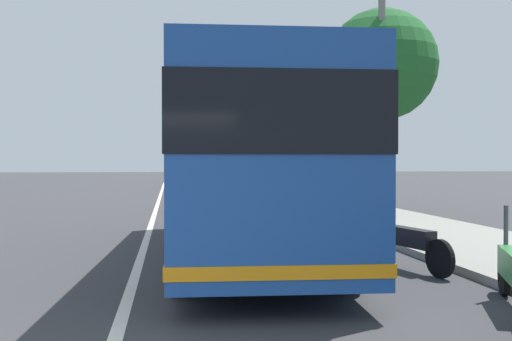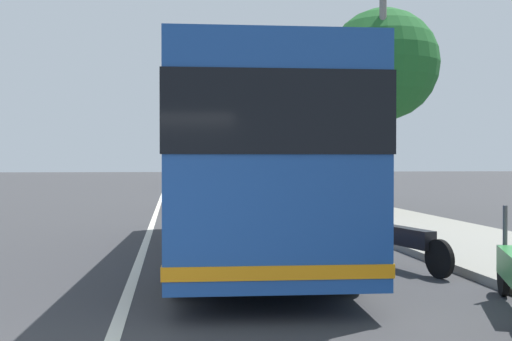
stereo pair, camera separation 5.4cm
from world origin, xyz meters
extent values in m
cube|color=gray|center=(10.00, -6.99, 0.07)|extent=(110.00, 3.60, 0.14)
cube|color=silver|center=(10.00, 0.00, 0.00)|extent=(110.00, 0.16, 0.01)
cube|color=#1E4C9E|center=(7.94, -2.08, 1.84)|extent=(10.26, 3.16, 2.97)
cube|color=black|center=(7.94, -2.08, 2.38)|extent=(10.31, 3.20, 0.94)
cube|color=orange|center=(7.94, -2.08, 0.60)|extent=(10.30, 3.19, 0.16)
cylinder|color=black|center=(11.25, -1.08, 0.50)|extent=(1.02, 0.36, 1.00)
cylinder|color=black|center=(11.11, -3.45, 0.50)|extent=(1.02, 0.36, 1.00)
cylinder|color=black|center=(4.78, -0.70, 0.50)|extent=(1.02, 0.36, 1.00)
cylinder|color=black|center=(4.64, -3.07, 0.50)|extent=(1.02, 0.36, 1.00)
cylinder|color=black|center=(3.96, -5.08, 0.29)|extent=(0.57, 0.29, 0.59)
cylinder|color=#4C4C51|center=(3.84, -5.03, 0.89)|extent=(0.06, 0.06, 0.70)
cylinder|color=black|center=(6.76, -4.35, 0.31)|extent=(0.62, 0.23, 0.62)
cylinder|color=black|center=(5.20, -4.75, 0.31)|extent=(0.62, 0.23, 0.62)
cube|color=black|center=(5.98, -4.55, 0.56)|extent=(1.23, 0.53, 0.31)
cylinder|color=#4C4C51|center=(6.64, -4.38, 0.91)|extent=(0.06, 0.06, 0.70)
cube|color=gray|center=(18.86, -1.88, 0.55)|extent=(4.09, 1.81, 0.73)
cube|color=black|center=(18.70, -1.89, 1.16)|extent=(1.93, 1.61, 0.50)
cylinder|color=black|center=(20.17, -1.08, 0.32)|extent=(0.65, 0.24, 0.64)
cylinder|color=black|center=(20.21, -2.62, 0.32)|extent=(0.65, 0.24, 0.64)
cylinder|color=black|center=(17.50, -1.14, 0.32)|extent=(0.65, 0.24, 0.64)
cylinder|color=black|center=(17.54, -2.69, 0.32)|extent=(0.65, 0.24, 0.64)
cube|color=silver|center=(40.40, -1.60, 0.55)|extent=(4.31, 2.03, 0.74)
cube|color=black|center=(40.22, -1.60, 1.17)|extent=(2.32, 1.81, 0.50)
cylinder|color=black|center=(41.83, -0.80, 0.32)|extent=(0.65, 0.24, 0.64)
cylinder|color=black|center=(41.77, -2.51, 0.32)|extent=(0.65, 0.24, 0.64)
cylinder|color=black|center=(39.03, -0.70, 0.32)|extent=(0.65, 0.24, 0.64)
cylinder|color=black|center=(38.97, -2.41, 0.32)|extent=(0.65, 0.24, 0.64)
cube|color=red|center=(52.89, -1.61, 0.60)|extent=(4.12, 2.11, 0.85)
cube|color=black|center=(52.71, -1.62, 1.28)|extent=(2.18, 1.82, 0.52)
cylinder|color=black|center=(54.15, -0.68, 0.32)|extent=(0.65, 0.27, 0.64)
cylinder|color=black|center=(54.27, -2.34, 0.32)|extent=(0.65, 0.27, 0.64)
cylinder|color=black|center=(51.51, -0.87, 0.32)|extent=(0.65, 0.27, 0.64)
cylinder|color=black|center=(51.63, -2.53, 0.32)|extent=(0.65, 0.27, 0.64)
cube|color=gray|center=(34.72, -2.80, 0.57)|extent=(4.14, 1.97, 0.78)
cube|color=black|center=(34.72, -2.80, 1.25)|extent=(2.05, 1.70, 0.58)
cylinder|color=black|center=(36.10, -2.11, 0.32)|extent=(0.65, 0.26, 0.64)
cylinder|color=black|center=(36.00, -3.67, 0.32)|extent=(0.65, 0.26, 0.64)
cylinder|color=black|center=(33.44, -1.94, 0.32)|extent=(0.65, 0.26, 0.64)
cylinder|color=black|center=(33.34, -3.49, 0.32)|extent=(0.65, 0.26, 0.64)
cylinder|color=brown|center=(15.71, -7.70, 2.01)|extent=(0.38, 0.38, 4.02)
sphere|color=#1E5B26|center=(15.71, -7.70, 5.16)|extent=(3.80, 3.80, 3.80)
cylinder|color=brown|center=(22.71, -7.55, 1.83)|extent=(0.32, 0.32, 3.66)
sphere|color=#1E5B26|center=(22.71, -7.55, 4.55)|extent=(2.98, 2.98, 2.98)
cylinder|color=slate|center=(14.44, -7.24, 3.76)|extent=(0.23, 0.23, 7.52)
camera|label=1|loc=(-3.42, -0.57, 1.82)|focal=40.97mm
camera|label=2|loc=(-3.42, -0.62, 1.82)|focal=40.97mm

